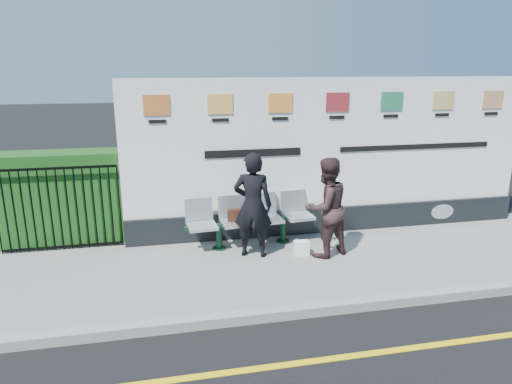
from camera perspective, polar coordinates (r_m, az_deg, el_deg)
The scene contains 12 objects.
ground at distance 6.13m, azimuth 17.97°, elevation -18.21°, with size 80.00×80.00×0.00m, color black.
pavement at distance 8.07m, azimuth 9.27°, elevation -8.55°, with size 14.00×3.00×0.12m, color gray.
kerb at distance 6.84m, azimuth 13.84°, elevation -13.40°, with size 14.00×0.18×0.14m, color gray.
yellow_line at distance 6.13m, azimuth 17.97°, elevation -18.18°, with size 14.00×0.10×0.01m, color yellow.
billboard at distance 9.02m, azimuth 9.59°, elevation 3.12°, with size 8.00×0.30×3.00m.
hedge at distance 9.16m, azimuth -22.88°, elevation -0.63°, with size 2.35×0.70×1.70m, color #1B4F17.
railing at distance 8.75m, azimuth -23.36°, elevation -1.94°, with size 2.05×0.06×1.54m, color black, non-canonical shape.
bench at distance 8.41m, azimuth -0.55°, elevation -5.05°, with size 2.34×0.60×0.50m, color silver, non-canonical shape.
woman_left at distance 7.76m, azimuth -0.40°, elevation -1.66°, with size 0.67×0.44×1.83m, color black.
woman_right at distance 7.87m, azimuth 8.73°, elevation -1.93°, with size 0.84×0.66×1.74m, color #352224.
handbag_brown at distance 8.21m, azimuth -2.61°, elevation -2.91°, with size 0.28×0.12×0.22m, color black.
carrier_bag_white at distance 8.07m, azimuth 5.70°, elevation -6.98°, with size 0.26×0.15×0.26m, color white.
Camera 1 is at (-2.74, -4.35, 3.33)m, focal length 32.00 mm.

